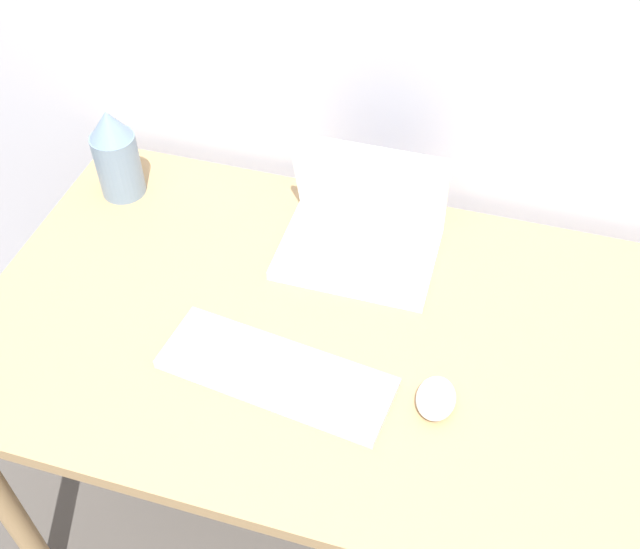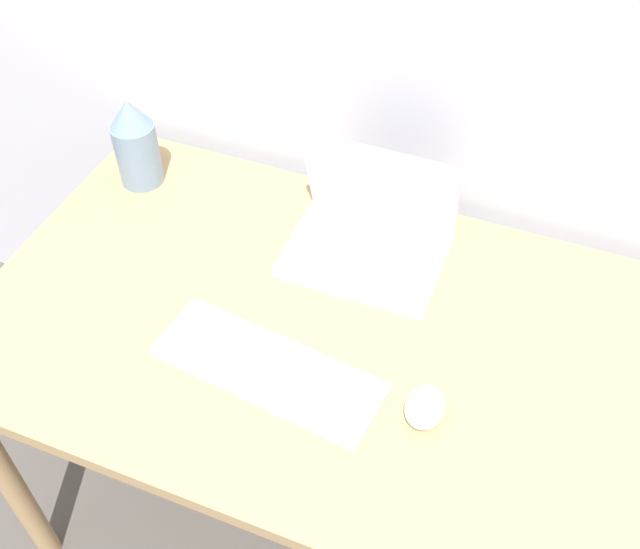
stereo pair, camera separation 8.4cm
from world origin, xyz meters
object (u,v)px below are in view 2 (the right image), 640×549
at_px(laptop, 370,231).
at_px(mouse, 425,407).
at_px(vase, 135,143).
at_px(keyboard, 269,369).

distance_m(laptop, mouse, 0.39).
bearing_deg(laptop, mouse, -57.45).
distance_m(mouse, vase, 0.82).
distance_m(keyboard, mouse, 0.27).
relative_size(keyboard, mouse, 4.72).
distance_m(laptop, vase, 0.54).
bearing_deg(keyboard, vase, 141.70).
bearing_deg(keyboard, mouse, 4.34).
bearing_deg(vase, mouse, -25.32).
bearing_deg(mouse, laptop, 122.55).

